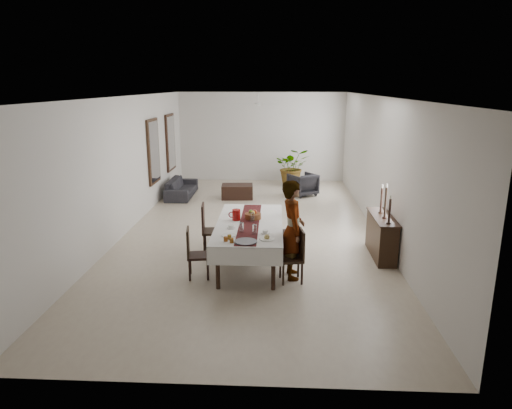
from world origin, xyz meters
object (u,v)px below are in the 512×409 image
object	(u,v)px
woman	(293,230)
sideboard_body	(381,237)
red_pitcher	(236,215)
dining_table_top	(249,225)
sofa	(182,188)

from	to	relation	value
woman	sideboard_body	distance (m)	2.25
red_pitcher	woman	world-z (taller)	woman
dining_table_top	sideboard_body	xyz separation A→B (m)	(2.70, 0.48, -0.38)
dining_table_top	sideboard_body	size ratio (longest dim) A/B	1.89
dining_table_top	sofa	bearing A→B (deg)	114.32
red_pitcher	sofa	bearing A→B (deg)	112.97
dining_table_top	woman	world-z (taller)	woman
woman	sideboard_body	size ratio (longest dim) A/B	1.32
dining_table_top	red_pitcher	xyz separation A→B (m)	(-0.27, 0.16, 0.15)
red_pitcher	sideboard_body	size ratio (longest dim) A/B	0.16
red_pitcher	woman	bearing A→B (deg)	-36.78
red_pitcher	sideboard_body	distance (m)	3.03
sofa	sideboard_body	bearing A→B (deg)	-134.10
sideboard_body	sofa	size ratio (longest dim) A/B	0.74
dining_table_top	red_pitcher	distance (m)	0.35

